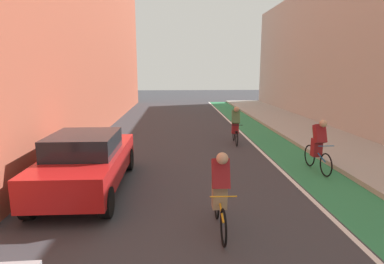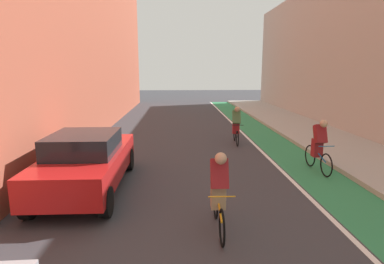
{
  "view_description": "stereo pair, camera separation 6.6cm",
  "coord_description": "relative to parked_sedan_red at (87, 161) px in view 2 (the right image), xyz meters",
  "views": [
    {
      "loc": [
        -0.82,
        2.46,
        3.06
      ],
      "look_at": [
        -0.35,
        11.49,
        1.28
      ],
      "focal_mm": 29.35,
      "sensor_mm": 36.0,
      "label": 1
    },
    {
      "loc": [
        -0.76,
        2.46,
        3.06
      ],
      "look_at": [
        -0.35,
        11.49,
        1.28
      ],
      "focal_mm": 29.35,
      "sensor_mm": 36.0,
      "label": 2
    }
  ],
  "objects": [
    {
      "name": "parked_sedan_red",
      "position": [
        0.0,
        0.0,
        0.0
      ],
      "size": [
        1.82,
        4.33,
        1.53
      ],
      "color": "red",
      "rests_on": "ground"
    },
    {
      "name": "cyclist_far",
      "position": [
        4.8,
        5.07,
        0.02
      ],
      "size": [
        0.48,
        1.69,
        1.6
      ],
      "color": "black",
      "rests_on": "ground"
    },
    {
      "name": "building_facade_right",
      "position": [
        11.72,
        7.27,
        3.33
      ],
      "size": [
        2.4,
        31.17,
        8.23
      ],
      "primitive_type": "cube",
      "color": "#B2ADA3",
      "rests_on": "ground"
    },
    {
      "name": "sidewalk_right",
      "position": [
        8.89,
        5.27,
        -0.71
      ],
      "size": [
        3.27,
        35.17,
        0.14
      ],
      "primitive_type": "cube",
      "color": "#A8A59E",
      "rests_on": "ground"
    },
    {
      "name": "lane_divider_stripe",
      "position": [
        5.55,
        5.27,
        -0.78
      ],
      "size": [
        0.12,
        35.17,
        0.0
      ],
      "primitive_type": "cube",
      "color": "white",
      "rests_on": "ground"
    },
    {
      "name": "ground_plane",
      "position": [
        3.1,
        3.27,
        -0.78
      ],
      "size": [
        77.37,
        77.37,
        0.0
      ],
      "primitive_type": "plane",
      "color": "#38383D"
    },
    {
      "name": "cyclist_mid",
      "position": [
        3.11,
        -2.24,
        0.06
      ],
      "size": [
        0.48,
        1.72,
        1.61
      ],
      "color": "black",
      "rests_on": "ground"
    },
    {
      "name": "cyclist_trailing",
      "position": [
        6.63,
        1.27,
        0.07
      ],
      "size": [
        0.48,
        1.75,
        1.63
      ],
      "color": "black",
      "rests_on": "ground"
    },
    {
      "name": "bike_lane_paint",
      "position": [
        6.45,
        5.27,
        -0.78
      ],
      "size": [
        1.6,
        35.17,
        0.0
      ],
      "primitive_type": "cube",
      "color": "#2D8451",
      "rests_on": "ground"
    }
  ]
}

